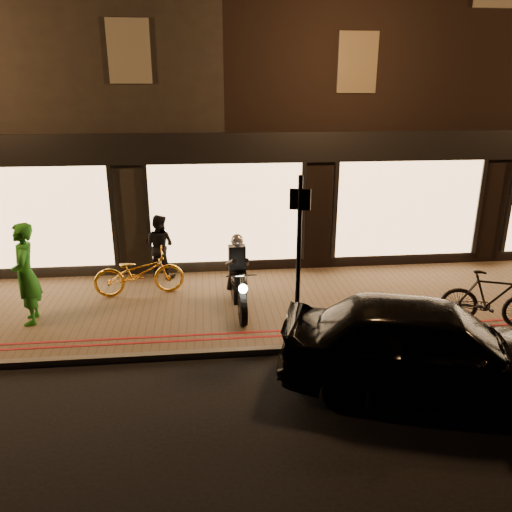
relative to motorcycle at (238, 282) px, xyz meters
The scene contains 12 objects.
ground 1.85m from the motorcycle, 93.92° to the right, with size 90.00×90.00×0.00m, color black.
sidewalk 0.75m from the motorcycle, 110.75° to the left, with size 50.00×4.00×0.12m, color brown.
kerb_stone 1.78m from the motorcycle, 94.04° to the right, with size 50.00×0.14×0.12m, color #59544C.
red_kerb_lines 1.30m from the motorcycle, 95.80° to the right, with size 50.00×0.26×0.01m.
building_row 8.10m from the motorcycle, 90.91° to the left, with size 48.00×10.11×8.50m.
motorcycle is the anchor object (origin of this frame).
sign_post 2.02m from the motorcycle, 56.97° to the right, with size 0.34×0.14×3.00m.
bicycle_gold 2.35m from the motorcycle, 153.77° to the left, with size 0.67×1.94×1.02m, color gold.
bicycle_dark 4.87m from the motorcycle, 14.59° to the right, with size 0.52×1.83×1.10m, color black.
person_green 4.07m from the motorcycle, behind, with size 0.72×0.48×1.98m, color #247E21.
person_dark 2.73m from the motorcycle, 129.41° to the left, with size 0.75×0.58×1.54m, color black.
parked_car 4.03m from the motorcycle, 48.68° to the right, with size 1.80×4.47×1.52m, color black.
Camera 1 is at (-0.52, -7.69, 4.46)m, focal length 35.00 mm.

